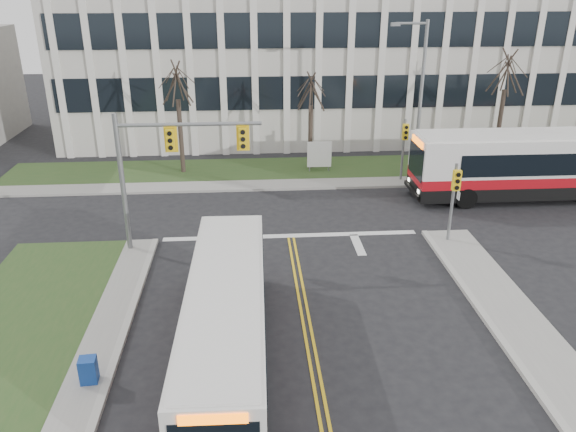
# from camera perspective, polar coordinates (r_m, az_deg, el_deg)

# --- Properties ---
(ground) EXTENTS (120.00, 120.00, 0.00)m
(ground) POSITION_cam_1_polar(r_m,az_deg,el_deg) (19.54, 2.15, -12.19)
(ground) COLOR black
(ground) RESTS_ON ground
(sidewalk_cross) EXTENTS (44.00, 1.60, 0.14)m
(sidewalk_cross) POSITION_cam_1_polar(r_m,az_deg,el_deg) (33.73, 7.87, 3.36)
(sidewalk_cross) COLOR #9E9B93
(sidewalk_cross) RESTS_ON ground
(building_lawn) EXTENTS (44.00, 5.00, 0.12)m
(building_lawn) POSITION_cam_1_polar(r_m,az_deg,el_deg) (36.33, 6.99, 4.82)
(building_lawn) COLOR #2C4B20
(building_lawn) RESTS_ON ground
(office_building) EXTENTS (40.00, 16.00, 12.00)m
(office_building) POSITION_cam_1_polar(r_m,az_deg,el_deg) (46.69, 4.54, 16.40)
(office_building) COLOR #B7B2A9
(office_building) RESTS_ON ground
(mast_arm_signal) EXTENTS (6.11, 0.38, 6.20)m
(mast_arm_signal) POSITION_cam_1_polar(r_m,az_deg,el_deg) (24.37, -12.87, 5.70)
(mast_arm_signal) COLOR slate
(mast_arm_signal) RESTS_ON ground
(signal_pole_near) EXTENTS (0.34, 0.39, 3.80)m
(signal_pole_near) POSITION_cam_1_polar(r_m,az_deg,el_deg) (26.03, 16.53, 2.33)
(signal_pole_near) COLOR slate
(signal_pole_near) RESTS_ON ground
(signal_pole_far) EXTENTS (0.34, 0.39, 3.80)m
(signal_pole_far) POSITION_cam_1_polar(r_m,az_deg,el_deg) (33.72, 11.72, 7.42)
(signal_pole_far) COLOR slate
(signal_pole_far) RESTS_ON ground
(streetlight) EXTENTS (2.15, 0.25, 9.20)m
(streetlight) POSITION_cam_1_polar(r_m,az_deg,el_deg) (34.11, 13.10, 12.13)
(streetlight) COLOR slate
(streetlight) RESTS_ON ground
(directory_sign) EXTENTS (1.50, 0.12, 2.00)m
(directory_sign) POSITION_cam_1_polar(r_m,az_deg,el_deg) (35.14, 3.20, 6.23)
(directory_sign) COLOR slate
(directory_sign) RESTS_ON ground
(tree_left) EXTENTS (1.80, 1.80, 7.70)m
(tree_left) POSITION_cam_1_polar(r_m,az_deg,el_deg) (34.61, -11.22, 12.97)
(tree_left) COLOR #42352B
(tree_left) RESTS_ON ground
(tree_mid) EXTENTS (1.80, 1.80, 6.82)m
(tree_mid) POSITION_cam_1_polar(r_m,az_deg,el_deg) (34.88, 2.36, 12.40)
(tree_mid) COLOR #42352B
(tree_mid) RESTS_ON ground
(tree_right) EXTENTS (1.80, 1.80, 8.25)m
(tree_right) POSITION_cam_1_polar(r_m,az_deg,el_deg) (37.79, 21.34, 13.30)
(tree_right) COLOR #42352B
(tree_right) RESTS_ON ground
(bus_main) EXTENTS (2.49, 10.64, 2.83)m
(bus_main) POSITION_cam_1_polar(r_m,az_deg,el_deg) (17.69, -6.22, -10.96)
(bus_main) COLOR silver
(bus_main) RESTS_ON ground
(bus_cross) EXTENTS (13.47, 2.95, 3.59)m
(bus_cross) POSITION_cam_1_polar(r_m,az_deg,el_deg) (33.64, 23.91, 4.61)
(bus_cross) COLOR silver
(bus_cross) RESTS_ON ground
(newspaper_box_blue) EXTENTS (0.53, 0.49, 0.95)m
(newspaper_box_blue) POSITION_cam_1_polar(r_m,az_deg,el_deg) (18.28, -19.59, -14.70)
(newspaper_box_blue) COLOR navy
(newspaper_box_blue) RESTS_ON ground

